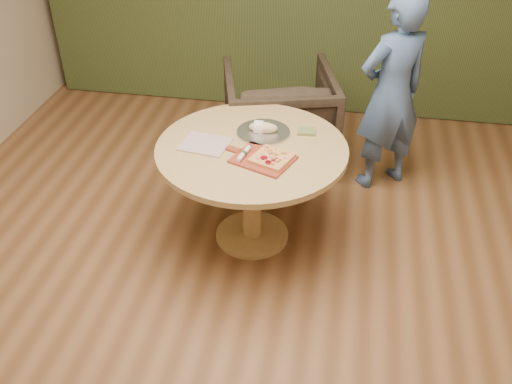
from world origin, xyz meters
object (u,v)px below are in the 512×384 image
at_px(cutlery_roll, 244,154).
at_px(flatbread_pizza, 272,158).
at_px(bread_roll, 262,127).
at_px(pizza_paddle, 262,159).
at_px(armchair, 279,113).
at_px(person_standing, 391,94).
at_px(pedestal_table, 252,165).
at_px(serving_tray, 263,132).

bearing_deg(cutlery_roll, flatbread_pizza, 8.04).
distance_m(cutlery_roll, bread_roll, 0.33).
bearing_deg(pizza_paddle, cutlery_roll, -161.69).
height_order(armchair, person_standing, person_standing).
xyz_separation_m(pizza_paddle, person_standing, (0.80, 1.02, 0.02)).
bearing_deg(bread_roll, pedestal_table, -101.27).
height_order(pizza_paddle, bread_roll, bread_roll).
distance_m(pedestal_table, cutlery_roll, 0.22).
bearing_deg(armchair, serving_tray, 75.47).
height_order(serving_tray, bread_roll, bread_roll).
bearing_deg(armchair, flatbread_pizza, 80.38).
bearing_deg(armchair, bread_roll, 74.89).
relative_size(serving_tray, bread_roll, 1.84).
bearing_deg(person_standing, flatbread_pizza, 21.09).
relative_size(pedestal_table, flatbread_pizza, 4.36).
bearing_deg(pizza_paddle, flatbread_pizza, 13.73).
bearing_deg(armchair, pizza_paddle, 77.36).
bearing_deg(flatbread_pizza, person_standing, 54.47).
relative_size(flatbread_pizza, bread_roll, 1.48).
xyz_separation_m(pizza_paddle, armchair, (-0.06, 1.21, -0.31)).
distance_m(pedestal_table, pizza_paddle, 0.23).
distance_m(pizza_paddle, bread_roll, 0.34).
relative_size(cutlery_roll, person_standing, 0.13).
relative_size(serving_tray, person_standing, 0.23).
relative_size(pizza_paddle, serving_tray, 1.33).
relative_size(pedestal_table, armchair, 1.40).
height_order(serving_tray, person_standing, person_standing).
height_order(cutlery_roll, person_standing, person_standing).
bearing_deg(flatbread_pizza, cutlery_roll, 175.00).
bearing_deg(cutlery_roll, armchair, 100.26).
xyz_separation_m(pedestal_table, serving_tray, (0.05, 0.18, 0.15)).
bearing_deg(pedestal_table, person_standing, 44.50).
bearing_deg(bread_roll, armchair, 90.17).
distance_m(bread_roll, armchair, 0.95).
height_order(cutlery_roll, bread_roll, bread_roll).
relative_size(cutlery_roll, bread_roll, 1.03).
bearing_deg(bread_roll, flatbread_pizza, -70.73).
xyz_separation_m(pizza_paddle, bread_roll, (-0.05, 0.33, 0.04)).
bearing_deg(pedestal_table, bread_roll, 78.73).
bearing_deg(serving_tray, flatbread_pizza, -72.07).
distance_m(flatbread_pizza, person_standing, 1.27).
distance_m(flatbread_pizza, serving_tray, 0.36).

